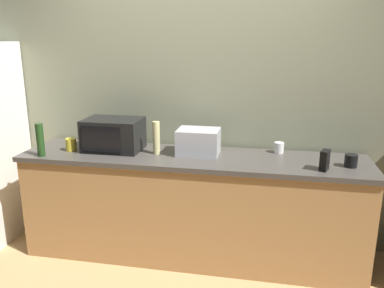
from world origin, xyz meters
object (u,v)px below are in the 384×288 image
object	(u,v)px
microwave	(113,134)
mug_black	(351,161)
bottle_wine	(40,140)
mug_white	(279,148)
mug_yellow	(71,145)
bottle_vinegar	(156,138)
cordless_phone	(325,160)
toaster_oven	(198,142)

from	to	relation	value
microwave	mug_black	bearing A→B (deg)	-2.93
microwave	mug_black	distance (m)	1.92
bottle_wine	mug_white	size ratio (longest dim) A/B	3.00
bottle_wine	mug_black	bearing A→B (deg)	4.41
bottle_wine	mug_black	size ratio (longest dim) A/B	2.81
mug_white	mug_yellow	distance (m)	1.76
bottle_wine	microwave	bearing A→B (deg)	29.04
mug_black	mug_yellow	world-z (taller)	mug_yellow
bottle_wine	bottle_vinegar	distance (m)	0.94
microwave	bottle_vinegar	bearing A→B (deg)	-6.55
bottle_vinegar	mug_yellow	distance (m)	0.75
microwave	bottle_wine	xyz separation A→B (m)	(-0.51, -0.29, -0.00)
bottle_wine	mug_white	bearing A→B (deg)	13.57
mug_white	mug_black	distance (m)	0.59
bottle_vinegar	cordless_phone	bearing A→B (deg)	-7.34
toaster_oven	mug_white	xyz separation A→B (m)	(0.66, 0.16, -0.06)
microwave	bottle_vinegar	size ratio (longest dim) A/B	1.75
bottle_wine	mug_yellow	size ratio (longest dim) A/B	2.58
bottle_vinegar	mug_white	xyz separation A→B (m)	(1.00, 0.22, -0.09)
bottle_vinegar	mug_black	xyz separation A→B (m)	(1.52, -0.05, -0.09)
cordless_phone	mug_white	distance (m)	0.50
microwave	cordless_phone	bearing A→B (deg)	-7.16
cordless_phone	bottle_wine	size ratio (longest dim) A/B	0.56
mug_black	mug_yellow	distance (m)	2.26
bottle_wine	mug_black	xyz separation A→B (m)	(2.43, 0.19, -0.09)
mug_white	mug_yellow	bearing A→B (deg)	-171.31
mug_white	mug_yellow	world-z (taller)	mug_yellow
mug_white	microwave	bearing A→B (deg)	-172.83
toaster_oven	bottle_vinegar	xyz separation A→B (m)	(-0.34, -0.06, 0.03)
bottle_wine	cordless_phone	bearing A→B (deg)	1.82
microwave	cordless_phone	size ratio (longest dim) A/B	3.20
mug_white	mug_black	bearing A→B (deg)	-27.62
bottle_wine	mug_yellow	xyz separation A→B (m)	(0.16, 0.19, -0.08)
toaster_oven	bottle_wine	bearing A→B (deg)	-166.61
microwave	bottle_vinegar	xyz separation A→B (m)	(0.39, -0.05, 0.00)
mug_white	mug_yellow	size ratio (longest dim) A/B	0.86
microwave	mug_white	xyz separation A→B (m)	(1.39, 0.17, -0.09)
toaster_oven	bottle_wine	distance (m)	1.28
bottle_wine	bottle_vinegar	size ratio (longest dim) A/B	0.98
bottle_vinegar	mug_black	world-z (taller)	bottle_vinegar
toaster_oven	cordless_phone	distance (m)	1.00
toaster_oven	mug_white	size ratio (longest dim) A/B	3.79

